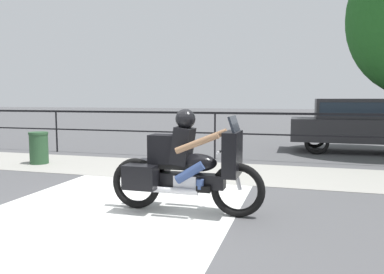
% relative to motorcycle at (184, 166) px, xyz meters
% --- Properties ---
extents(ground_plane, '(120.00, 120.00, 0.00)m').
position_rel_motorcycle_xyz_m(ground_plane, '(-0.65, -0.26, -0.69)').
color(ground_plane, '#4C4C4F').
extents(sidewalk_band, '(44.00, 2.40, 0.01)m').
position_rel_motorcycle_xyz_m(sidewalk_band, '(-0.65, 3.14, -0.69)').
color(sidewalk_band, '#99968E').
rests_on(sidewalk_band, ground).
extents(crosswalk_band, '(3.65, 6.00, 0.01)m').
position_rel_motorcycle_xyz_m(crosswalk_band, '(-1.06, -0.46, -0.69)').
color(crosswalk_band, silver).
rests_on(crosswalk_band, ground).
extents(fence_railing, '(36.00, 0.05, 1.31)m').
position_rel_motorcycle_xyz_m(fence_railing, '(-0.65, 4.95, 0.34)').
color(fence_railing, black).
rests_on(fence_railing, ground).
extents(motorcycle, '(2.32, 0.76, 1.52)m').
position_rel_motorcycle_xyz_m(motorcycle, '(0.00, 0.00, 0.00)').
color(motorcycle, black).
rests_on(motorcycle, ground).
extents(parked_car, '(4.04, 1.71, 1.67)m').
position_rel_motorcycle_xyz_m(parked_car, '(3.27, 7.40, 0.26)').
color(parked_car, '#232326').
rests_on(parked_car, ground).
extents(trash_bin, '(0.48, 0.48, 0.82)m').
position_rel_motorcycle_xyz_m(trash_bin, '(-4.80, 2.91, -0.28)').
color(trash_bin, '#284C2D').
rests_on(trash_bin, ground).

